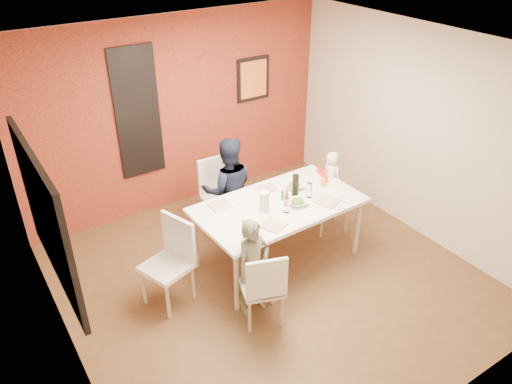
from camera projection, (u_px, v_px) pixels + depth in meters
ground at (270, 278)px, 5.95m from camera, size 4.50×4.50×0.00m
ceiling at (274, 51)px, 4.59m from camera, size 4.50×4.50×0.02m
wall_back at (179, 114)px, 6.90m from camera, size 4.50×0.02×2.70m
wall_front at (447, 303)px, 3.65m from camera, size 4.50×0.02×2.70m
wall_left at (53, 250)px, 4.21m from camera, size 0.02×4.50×2.70m
wall_right at (417, 133)px, 6.34m from camera, size 0.02×4.50×2.70m
brick_accent_wall at (180, 114)px, 6.88m from camera, size 4.50×0.02×2.70m
picture_window_frame at (46, 218)px, 4.27m from camera, size 0.05×1.70×1.30m
picture_window_pane at (48, 218)px, 4.27m from camera, size 0.02×1.55×1.15m
glassblock_strip at (137, 113)px, 6.51m from camera, size 0.55×0.03×1.70m
glassblock_surround at (138, 113)px, 6.51m from camera, size 0.60×0.03×1.76m
art_print_frame at (253, 79)px, 7.29m from camera, size 0.54×0.03×0.64m
art_print_canvas at (254, 79)px, 7.28m from camera, size 0.44×0.01×0.54m
dining_table at (278, 209)px, 5.91m from camera, size 2.00×1.15×0.82m
chair_near at (264, 286)px, 5.08m from camera, size 0.54×0.54×0.91m
chair_far at (219, 191)px, 6.61m from camera, size 0.49×0.49×1.02m
chair_left at (172, 257)px, 5.41m from camera, size 0.59×0.59×1.01m
high_chair at (328, 194)px, 6.60m from camera, size 0.47×0.47×0.91m
child_near at (253, 267)px, 5.23m from camera, size 0.45×0.33×1.15m
child_far at (228, 190)px, 6.36m from camera, size 0.84×0.75×1.42m
toddler at (331, 174)px, 6.45m from camera, size 0.21×0.31×0.62m
plate_near_left at (273, 225)px, 5.47m from camera, size 0.32×0.32×0.01m
plate_far_mid at (267, 188)px, 6.17m from camera, size 0.24×0.24×0.01m
plate_near_right at (328, 201)px, 5.89m from camera, size 0.31×0.31×0.01m
plate_far_left at (220, 205)px, 5.82m from camera, size 0.24×0.24×0.01m
salad_bowl_a at (298, 203)px, 5.83m from camera, size 0.28×0.28×0.06m
salad_bowl_b at (294, 186)px, 6.18m from camera, size 0.30×0.30×0.06m
wine_bottle at (295, 186)px, 5.91m from camera, size 0.08×0.08×0.30m
wine_glass_a at (287, 205)px, 5.66m from camera, size 0.07×0.07×0.19m
wine_glass_b at (309, 190)px, 5.95m from camera, size 0.07×0.07×0.19m
paper_towel_roll at (264, 202)px, 5.66m from camera, size 0.11×0.11×0.25m
condiment_red at (286, 199)px, 5.80m from camera, size 0.04×0.04×0.15m
condiment_green at (282, 195)px, 5.91m from camera, size 0.03×0.03×0.12m
condiment_brown at (287, 196)px, 5.88m from camera, size 0.04×0.04×0.14m
sippy_cup at (323, 182)px, 6.20m from camera, size 0.06×0.06×0.11m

